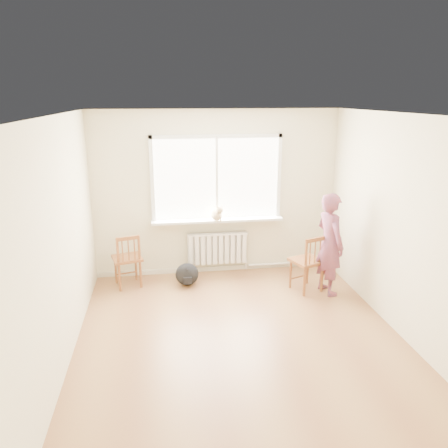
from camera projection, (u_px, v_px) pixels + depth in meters
name	position (u px, v px, depth m)	size (l,w,h in m)	color
floor	(241.00, 339.00, 5.39)	(4.50, 4.50, 0.00)	#96683D
ceiling	(243.00, 115.00, 4.62)	(4.50, 4.50, 0.00)	white
back_wall	(216.00, 194.00, 7.14)	(4.00, 0.01, 2.70)	beige
window	(217.00, 175.00, 7.03)	(2.12, 0.05, 1.42)	white
windowsill	(217.00, 220.00, 7.16)	(2.15, 0.22, 0.04)	white
radiator	(217.00, 248.00, 7.31)	(1.00, 0.12, 0.55)	white
heating_pipe	(288.00, 263.00, 7.62)	(0.04, 0.04, 1.40)	silver
baseboard	(217.00, 268.00, 7.50)	(4.00, 0.03, 0.08)	beige
chair_left	(128.00, 260.00, 6.77)	(0.52, 0.50, 0.86)	#975B2C
chair_right	(309.00, 263.00, 6.61)	(0.56, 0.55, 0.90)	#975B2C
person	(330.00, 244.00, 6.48)	(0.57, 0.37, 1.55)	#B63C50
cat	(217.00, 214.00, 7.03)	(0.25, 0.41, 0.28)	beige
backpack	(187.00, 274.00, 6.89)	(0.36, 0.27, 0.36)	black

